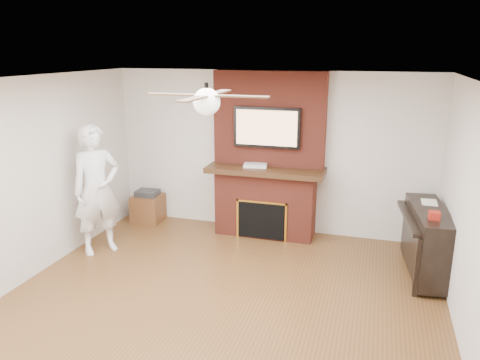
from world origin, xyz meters
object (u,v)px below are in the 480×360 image
(person, at_px, (97,190))
(side_table, at_px, (148,207))
(fireplace, at_px, (267,171))
(piano, at_px, (427,240))

(person, bearing_deg, side_table, 34.40)
(fireplace, height_order, piano, fireplace)
(side_table, bearing_deg, piano, -12.32)
(person, relative_size, side_table, 3.43)
(fireplace, relative_size, side_table, 4.67)
(person, height_order, side_table, person)
(person, height_order, piano, person)
(fireplace, distance_m, piano, 2.48)
(fireplace, xyz_separation_m, person, (-2.10, -1.36, -0.08))
(fireplace, bearing_deg, person, -147.05)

